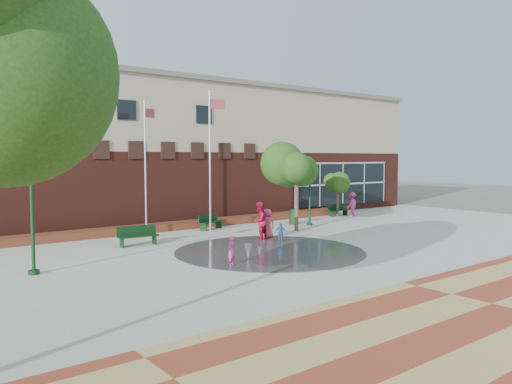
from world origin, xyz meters
TOP-DOWN VIEW (x-y plane):
  - ground at (0.00, 0.00)m, footprint 120.00×120.00m
  - plaza_concrete at (0.00, 4.00)m, footprint 46.00×18.00m
  - paver_band at (0.00, -7.00)m, footprint 46.00×6.00m
  - splash_pad at (0.00, 3.00)m, footprint 8.40×8.40m
  - library_building at (0.00, 17.48)m, footprint 44.40×10.40m
  - flower_bed at (0.00, 11.60)m, footprint 26.00×1.20m
  - flagpole_left at (-2.35, 10.47)m, footprint 0.79×0.36m
  - flagpole_right at (1.19, 9.68)m, footprint 0.94×0.32m
  - lamp_left at (-9.41, 4.76)m, footprint 0.43×0.43m
  - lamp_right at (7.29, 8.06)m, footprint 0.40×0.40m
  - bench_left at (-4.01, 7.90)m, footprint 1.94×0.72m
  - bench_mid at (1.57, 10.32)m, footprint 1.85×1.12m
  - bench_right at (12.30, 10.38)m, footprint 1.70×0.49m
  - trash_can at (6.85, 9.01)m, footprint 0.61×0.61m
  - tree_mid at (5.15, 6.91)m, footprint 3.26×3.26m
  - tree_small_right at (12.10, 10.24)m, footprint 1.94×1.94m
  - water_jet_a at (-1.77, 2.23)m, footprint 0.31×0.31m
  - water_jet_b at (-1.23, 2.16)m, footprint 0.20×0.20m
  - child_splash at (-2.99, 1.71)m, footprint 0.50×0.46m
  - adult_red at (1.50, 5.65)m, footprint 1.14×1.02m
  - adult_pink at (2.21, 5.88)m, footprint 0.84×0.64m
  - child_blue at (1.97, 4.56)m, footprint 0.58×0.56m
  - person_bench at (12.92, 9.65)m, footprint 1.24×0.88m

SIDE VIEW (x-z plane):
  - ground at x=0.00m, z-range 0.00..0.00m
  - flower_bed at x=0.00m, z-range -0.20..0.20m
  - water_jet_a at x=-1.77m, z-range -0.31..0.31m
  - water_jet_b at x=-1.23m, z-range -0.23..0.23m
  - plaza_concrete at x=0.00m, z-range 0.00..0.01m
  - paver_band at x=0.00m, z-range 0.00..0.01m
  - splash_pad at x=0.00m, z-range 0.00..0.01m
  - bench_right at x=12.30m, z-range -0.15..0.70m
  - bench_mid at x=1.57m, z-range -0.16..0.74m
  - bench_left at x=-4.01m, z-range -0.17..0.78m
  - child_blue at x=1.97m, z-range 0.00..0.97m
  - trash_can at x=6.85m, z-range 0.01..1.01m
  - child_splash at x=-2.99m, z-range 0.00..1.16m
  - adult_pink at x=2.21m, z-range 0.00..1.53m
  - person_bench at x=12.92m, z-range 0.00..1.74m
  - adult_red at x=1.50m, z-range 0.00..1.95m
  - lamp_right at x=7.29m, z-range 0.46..4.26m
  - tree_small_right at x=12.10m, z-range 0.76..4.07m
  - lamp_left at x=-9.41m, z-range 0.49..4.57m
  - flagpole_left at x=-2.35m, z-range 0.41..7.54m
  - tree_mid at x=5.15m, z-range 1.25..6.75m
  - flagpole_right at x=1.19m, z-range 0.46..8.31m
  - library_building at x=0.00m, z-range 0.04..9.24m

